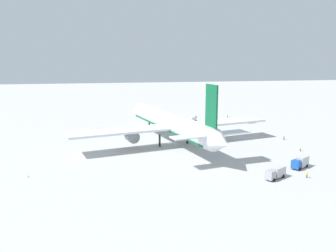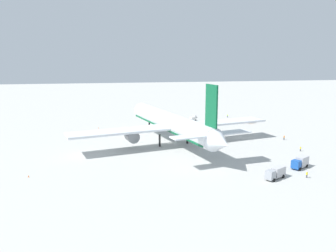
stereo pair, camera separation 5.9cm
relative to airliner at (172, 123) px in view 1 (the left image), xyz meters
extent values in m
plane|color=#B2B2AD|center=(1.20, 0.27, -7.68)|extent=(600.00, 600.00, 0.00)
cylinder|color=silver|center=(1.20, 0.27, 0.22)|extent=(60.87, 21.44, 6.98)
cone|color=silver|center=(33.51, 8.28, 0.22)|extent=(7.06, 7.98, 6.84)
cone|color=silver|center=(-31.78, -7.90, 0.22)|extent=(8.37, 8.11, 6.63)
cube|color=#0C5933|center=(-26.45, -6.58, 9.84)|extent=(5.94, 1.93, 12.26)
cube|color=silver|center=(-28.57, -0.11, 1.61)|extent=(7.03, 12.20, 0.36)
cube|color=silver|center=(-25.30, -13.29, 1.61)|extent=(7.03, 12.20, 0.36)
cube|color=silver|center=(-6.67, 19.38, -0.83)|extent=(16.89, 35.08, 0.70)
cylinder|color=slate|center=(-4.48, 14.69, -3.25)|extent=(5.54, 5.14, 4.14)
cube|color=silver|center=(3.16, -20.31, -0.83)|extent=(16.89, 35.08, 0.70)
cylinder|color=slate|center=(2.91, -15.13, -2.94)|extent=(6.56, 4.83, 3.52)
cylinder|color=black|center=(21.92, 5.40, -5.48)|extent=(0.70, 0.70, 4.41)
cylinder|color=black|center=(-3.08, 4.87, -5.48)|extent=(0.70, 0.70, 4.41)
cylinder|color=black|center=(-0.44, -5.79, -5.48)|extent=(0.70, 0.70, 4.41)
cube|color=#0C5933|center=(1.20, 0.27, -1.70)|extent=(58.42, 20.51, 0.50)
cube|color=#BF4C14|center=(32.77, -44.31, -6.04)|extent=(1.59, 2.33, 2.38)
cube|color=silver|center=(35.60, -44.28, -6.36)|extent=(3.27, 2.34, 1.73)
cube|color=black|center=(32.22, -44.32, -5.44)|extent=(0.10, 1.94, 1.05)
cylinder|color=black|center=(32.94, -45.47, -7.23)|extent=(0.90, 0.31, 0.90)
cylinder|color=black|center=(32.92, -43.15, -7.23)|extent=(0.90, 0.31, 0.90)
cylinder|color=black|center=(36.29, -45.43, -7.23)|extent=(0.90, 0.31, 0.90)
cylinder|color=black|center=(36.26, -43.12, -7.23)|extent=(0.90, 0.31, 0.90)
cube|color=#194CA5|center=(-35.25, -29.07, -6.09)|extent=(2.96, 2.86, 2.29)
cube|color=#B2B2B7|center=(-33.35, -32.02, -5.86)|extent=(4.08, 4.61, 2.74)
cube|color=black|center=(-35.61, -28.49, -5.51)|extent=(1.64, 1.09, 1.01)
cylinder|color=black|center=(-36.09, -29.84, -7.23)|extent=(0.74, 0.92, 0.90)
cylinder|color=black|center=(-34.19, -28.62, -7.23)|extent=(0.74, 0.92, 0.90)
cylinder|color=black|center=(-33.85, -33.34, -7.23)|extent=(0.74, 0.92, 0.90)
cylinder|color=black|center=(-31.95, -32.12, -7.23)|extent=(0.74, 0.92, 0.90)
cube|color=#999EA5|center=(-42.24, -17.82, -6.08)|extent=(2.77, 2.78, 2.30)
cube|color=#B2B2B7|center=(-40.37, -20.98, -5.99)|extent=(3.88, 4.65, 2.48)
cube|color=black|center=(-42.60, -17.21, -5.51)|extent=(1.50, 0.93, 1.01)
cylinder|color=black|center=(-43.00, -18.51, -7.23)|extent=(0.72, 0.93, 0.90)
cylinder|color=black|center=(-41.26, -17.49, -7.23)|extent=(0.72, 0.93, 0.90)
cylinder|color=black|center=(-40.79, -22.25, -7.23)|extent=(0.72, 0.93, 0.90)
cylinder|color=black|center=(-39.05, -21.22, -7.23)|extent=(0.72, 0.93, 0.90)
cube|color=white|center=(43.15, -18.59, -6.81)|extent=(3.75, 4.53, 1.10)
cube|color=white|center=(43.26, -18.77, -5.99)|extent=(2.81, 3.15, 0.55)
cylinder|color=black|center=(41.64, -17.90, -7.36)|extent=(0.52, 0.66, 0.64)
cylinder|color=black|center=(43.22, -16.93, -7.36)|extent=(0.52, 0.66, 0.64)
cylinder|color=black|center=(43.07, -20.25, -7.36)|extent=(0.52, 0.66, 0.64)
cylinder|color=black|center=(44.65, -19.29, -7.36)|extent=(0.52, 0.66, 0.64)
cube|color=gray|center=(52.72, -22.04, -7.41)|extent=(2.56, 2.67, 0.15)
cylinder|color=#333338|center=(51.78, -23.16, -7.41)|extent=(0.44, 0.51, 0.08)
cube|color=silver|center=(52.72, -22.04, -6.87)|extent=(2.21, 2.30, 0.93)
cylinder|color=black|center=(52.69, -23.16, -7.48)|extent=(0.35, 0.38, 0.40)
cylinder|color=black|center=(51.62, -22.27, -7.48)|extent=(0.35, 0.38, 0.40)
cylinder|color=black|center=(53.82, -21.81, -7.48)|extent=(0.35, 0.38, 0.40)
cylinder|color=black|center=(52.74, -20.92, -7.48)|extent=(0.35, 0.38, 0.40)
cube|color=#595B60|center=(51.42, -10.10, -7.41)|extent=(2.99, 2.76, 0.15)
cylinder|color=#333338|center=(52.72, -11.11, -7.41)|extent=(0.52, 0.43, 0.08)
cube|color=silver|center=(51.42, -10.10, -6.78)|extent=(2.56, 2.39, 1.11)
cylinder|color=black|center=(52.66, -10.18, -7.48)|extent=(0.39, 0.34, 0.40)
cylinder|color=black|center=(51.80, -11.28, -7.48)|extent=(0.39, 0.34, 0.40)
cylinder|color=black|center=(51.05, -8.91, -7.48)|extent=(0.39, 0.34, 0.40)
cylinder|color=black|center=(50.18, -10.02, -7.48)|extent=(0.39, 0.34, 0.40)
cylinder|color=#3F3F47|center=(-41.82, -28.39, -7.25)|extent=(0.44, 0.44, 0.87)
cylinder|color=yellow|center=(-41.82, -28.39, -6.49)|extent=(0.55, 0.55, 0.65)
sphere|color=beige|center=(-41.82, -28.39, -6.04)|extent=(0.24, 0.24, 0.24)
cylinder|color=#3F3F47|center=(-17.51, -41.01, -7.27)|extent=(0.42, 0.42, 0.81)
cylinder|color=yellow|center=(-17.51, -41.01, -6.56)|extent=(0.53, 0.53, 0.61)
sphere|color=tan|center=(-17.51, -41.01, -6.14)|extent=(0.22, 0.22, 0.22)
cylinder|color=navy|center=(49.66, -39.29, -7.27)|extent=(0.42, 0.42, 0.82)
cylinder|color=#B2F219|center=(49.66, -39.29, -6.56)|extent=(0.52, 0.52, 0.61)
sphere|color=tan|center=(49.66, -39.29, -6.14)|extent=(0.22, 0.22, 0.22)
cylinder|color=#3F3F47|center=(48.67, -5.82, -7.25)|extent=(0.36, 0.36, 0.85)
cylinder|color=#B2F219|center=(48.67, -5.82, -6.51)|extent=(0.45, 0.45, 0.64)
sphere|color=#8C6647|center=(48.67, -5.82, -6.07)|extent=(0.23, 0.23, 0.23)
cylinder|color=black|center=(42.86, -13.63, -7.28)|extent=(0.37, 0.37, 0.79)
cylinder|color=orange|center=(42.86, -13.63, -6.59)|extent=(0.46, 0.46, 0.60)
sphere|color=#8C6647|center=(42.86, -13.63, -6.18)|extent=(0.21, 0.21, 0.21)
cylinder|color=black|center=(-1.57, -43.62, -7.24)|extent=(0.42, 0.42, 0.87)
cylinder|color=orange|center=(-1.57, -43.62, -6.48)|extent=(0.53, 0.53, 0.65)
sphere|color=tan|center=(-1.57, -43.62, -6.04)|extent=(0.24, 0.24, 0.24)
cone|color=orange|center=(-28.33, 44.02, -7.41)|extent=(0.36, 0.36, 0.55)
cone|color=orange|center=(32.80, 26.82, -7.41)|extent=(0.36, 0.36, 0.55)
camera|label=1|loc=(-121.00, 23.05, 23.82)|focal=37.11mm
camera|label=2|loc=(-121.01, 22.99, 23.82)|focal=37.11mm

